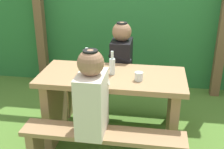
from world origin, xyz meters
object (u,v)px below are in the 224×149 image
Objects in this scene: drinking_glass at (139,76)px; bottle_right at (113,66)px; bench_far at (119,94)px; picnic_table at (112,98)px; person_white_shirt at (92,96)px; cell_phone at (103,77)px; person_black_coat at (121,57)px; bottle_left at (87,64)px; bench_near at (103,145)px.

bottle_right reaches higher than drinking_glass.
picnic_table is at bearing -90.00° from bench_far.
picnic_table is 0.57m from person_white_shirt.
person_white_shirt is 5.14× the size of cell_phone.
person_black_coat reaches higher than bottle_right.
bottle_right is (0.24, 0.04, -0.01)m from bottle_left.
person_white_shirt reaches higher than bottle_right.
bottle_left is (-0.23, -0.03, 0.36)m from picnic_table.
picnic_table is at bearing -110.96° from bottle_right.
bottle_left is 1.89× the size of cell_phone.
bottle_right is at bearing 9.07° from bottle_left.
bottle_left is (-0.15, 0.47, 0.09)m from person_white_shirt.
bench_near is (0.00, -0.50, -0.20)m from picnic_table.
bench_near is 0.77m from bottle_left.
bottle_right reaches higher than picnic_table.
drinking_glass is 0.56× the size of cell_phone.
bench_near is at bearing -63.80° from bottle_left.
drinking_glass is 0.34× the size of bottle_right.
picnic_table is at bearing 6.39° from bottle_left.
bench_near is at bearing -90.51° from bottle_right.
bottle_left reaches higher than cell_phone.
bottle_left is at bearing -173.61° from picnic_table.
picnic_table is 6.04× the size of bottle_right.
person_white_shirt reaches higher than cell_phone.
bench_far is at bearing 90.00° from bench_near.
person_black_coat is 9.15× the size of drinking_glass.
bottle_left is (-0.50, 0.07, 0.06)m from drinking_glass.
person_white_shirt is 0.41m from cell_phone.
cell_phone reaches higher than bench_near.
bench_far is 1.11m from person_white_shirt.
bottle_left is 0.24m from bottle_right.
person_white_shirt reaches higher than bench_far.
bench_near is 17.81× the size of drinking_glass.
bench_far is at bearing 85.10° from person_white_shirt.
person_white_shirt is at bearing -99.77° from picnic_table.
bench_far is 1.95× the size of person_black_coat.
bench_far is 6.04× the size of bottle_right.
drinking_glass is (0.26, 0.41, 0.49)m from bench_near.
person_white_shirt is 1.00m from person_black_coat.
drinking_glass is at bearing -19.84° from cell_phone.
picnic_table is 10.00× the size of cell_phone.
bench_far is 0.75m from cell_phone.
bottle_right is (-0.26, 0.11, 0.05)m from drinking_glass.
cell_phone is (-0.08, -0.10, -0.08)m from bottle_right.
bottle_right is (0.00, 0.01, 0.34)m from picnic_table.
cell_phone is at bearing -97.09° from bench_far.
person_black_coat is 2.72× the size of bottle_left.
person_black_coat reaches higher than picnic_table.
drinking_glass is at bearing -7.86° from bottle_left.
bottle_left is at bearing -113.90° from bench_far.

